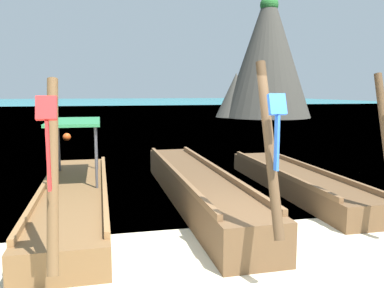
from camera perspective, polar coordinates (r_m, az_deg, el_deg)
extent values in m
plane|color=beige|center=(5.45, 9.53, -17.64)|extent=(120.00, 120.00, 0.00)
plane|color=teal|center=(66.43, -11.40, 5.46)|extent=(120.00, 120.00, 0.00)
cube|color=brown|center=(8.17, -16.40, -7.52)|extent=(1.24, 6.43, 0.46)
cube|color=#996C3F|center=(8.16, -20.48, -5.70)|extent=(0.10, 5.91, 0.10)
cube|color=#996C3F|center=(8.09, -12.42, -5.50)|extent=(0.10, 5.91, 0.10)
cylinder|color=brown|center=(4.54, -19.31, -3.79)|extent=(0.12, 0.90, 2.04)
cube|color=red|center=(4.18, -20.12, 4.85)|extent=(0.20, 0.14, 0.25)
cube|color=red|center=(4.21, -19.86, -1.62)|extent=(0.03, 0.08, 0.71)
cylinder|color=#4C4C51|center=(7.88, -19.78, -2.09)|extent=(0.05, 0.05, 1.19)
cylinder|color=#4C4C51|center=(7.83, -13.56, -1.92)|extent=(0.05, 0.05, 1.19)
cylinder|color=#4C4C51|center=(9.78, -18.52, -0.23)|extent=(0.05, 0.05, 1.19)
cylinder|color=#4C4C51|center=(9.73, -13.51, -0.08)|extent=(0.05, 0.05, 1.19)
cube|color=#2D844C|center=(8.72, -16.47, 3.07)|extent=(1.04, 2.13, 0.06)
cube|color=brown|center=(8.35, 0.58, -6.25)|extent=(1.06, 6.77, 0.63)
cube|color=brown|center=(8.18, -2.55, -3.93)|extent=(0.14, 6.22, 0.10)
cube|color=brown|center=(8.40, 3.64, -3.63)|extent=(0.14, 6.22, 0.10)
cylinder|color=brown|center=(4.79, 11.05, -0.54)|extent=(0.13, 0.77, 2.07)
cube|color=blue|center=(4.59, 12.08, 5.57)|extent=(0.20, 0.13, 0.25)
cube|color=blue|center=(4.61, 12.04, 0.12)|extent=(0.03, 0.08, 0.63)
cube|color=brown|center=(9.60, 14.46, -5.19)|extent=(1.09, 5.67, 0.46)
cube|color=brown|center=(9.34, 11.88, -3.72)|extent=(0.12, 5.21, 0.10)
cube|color=brown|center=(9.77, 17.03, -3.39)|extent=(0.12, 5.21, 0.10)
cone|color=#47443D|center=(36.29, 10.83, 12.90)|extent=(7.63, 7.63, 11.49)
cone|color=#4E4B43|center=(35.87, 6.31, 6.97)|extent=(3.62, 3.62, 3.89)
sphere|color=#2D7A33|center=(36.86, 10.99, 18.95)|extent=(1.58, 1.58, 1.58)
sphere|color=#EA5119|center=(19.39, -17.47, 0.96)|extent=(0.37, 0.37, 0.37)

